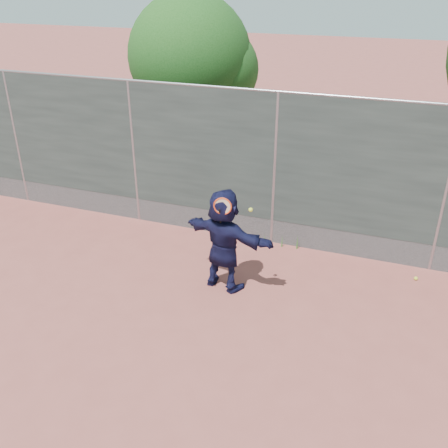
% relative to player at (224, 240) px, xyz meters
% --- Properties ---
extents(ground, '(80.00, 80.00, 0.00)m').
position_rel_player_xyz_m(ground, '(0.35, -1.69, -0.90)').
color(ground, '#9E4C42').
rests_on(ground, ground).
extents(player, '(1.75, 0.91, 1.80)m').
position_rel_player_xyz_m(player, '(0.00, 0.00, 0.00)').
color(player, '#141537').
rests_on(player, ground).
extents(ball_ground, '(0.07, 0.07, 0.07)m').
position_rel_player_xyz_m(ball_ground, '(3.13, 1.33, -0.87)').
color(ball_ground, yellow).
rests_on(ball_ground, ground).
extents(fence, '(20.00, 0.06, 3.03)m').
position_rel_player_xyz_m(fence, '(0.35, 1.81, 0.68)').
color(fence, '#38423D').
rests_on(fence, ground).
extents(swing_action, '(0.62, 0.14, 0.51)m').
position_rel_player_xyz_m(swing_action, '(0.09, -0.19, 0.70)').
color(swing_action, '#ED4216').
rests_on(swing_action, ground).
extents(tree_left, '(3.15, 3.00, 4.53)m').
position_rel_player_xyz_m(tree_left, '(-2.49, 4.86, 2.04)').
color(tree_left, '#382314').
rests_on(tree_left, ground).
extents(weed_clump, '(0.68, 0.07, 0.30)m').
position_rel_player_xyz_m(weed_clump, '(0.65, 1.69, -0.77)').
color(weed_clump, '#387226').
rests_on(weed_clump, ground).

